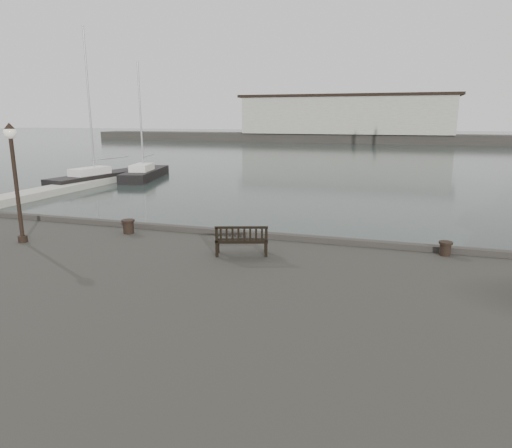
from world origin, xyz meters
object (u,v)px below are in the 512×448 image
Objects in this scene: bollard_right at (445,249)px; lamp_post at (14,167)px; bollard_left at (128,227)px; yacht_d at (145,176)px; bench at (242,246)px; yacht_b at (100,180)px.

lamp_post is (-13.04, -2.56, 2.24)m from bollard_right.
bollard_left is 0.04× the size of yacht_d.
bollard_right is 0.04× the size of yacht_d.
lamp_post is at bearing -142.01° from bollard_left.
bollard_right is at bearing -1.05° from bench.
yacht_d is at bearing 113.08° from lamp_post.
bollard_left is 10.41m from bollard_right.
lamp_post is at bearing -50.31° from yacht_b.
bench is at bearing -37.35° from yacht_b.
yacht_d is (-18.38, 25.20, -1.61)m from bench.
bench reaches higher than bollard_left.
lamp_post is 28.51m from yacht_d.
lamp_post is 26.17m from yacht_b.
bench is at bearing 6.23° from lamp_post.
bench is 4.82m from bollard_left.
bollard_right is 33.66m from yacht_d.
bollard_right is (10.40, 0.50, -0.03)m from bollard_left.
yacht_b is (-20.62, 21.41, -1.59)m from bench.
lamp_post is 0.29× the size of yacht_b.
bollard_left is at bearing 37.99° from lamp_post.
yacht_b is (-15.97, 20.15, -1.55)m from bollard_left.
bollard_left is 4.02m from lamp_post.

